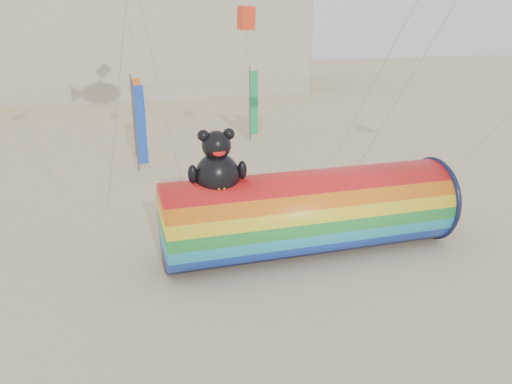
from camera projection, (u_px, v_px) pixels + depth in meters
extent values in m
plane|color=#CCB58C|center=(255.00, 270.00, 17.81)|extent=(160.00, 160.00, 0.00)
cube|color=#B7AD99|center=(23.00, 0.00, 52.75)|extent=(60.00, 15.00, 20.00)
cylinder|color=red|center=(309.00, 212.00, 18.74)|extent=(10.98, 3.20, 3.20)
torus|color=#0F1438|center=(432.00, 198.00, 20.18)|extent=(0.22, 3.36, 3.36)
cylinder|color=black|center=(435.00, 198.00, 20.22)|extent=(0.05, 3.17, 3.17)
ellipsoid|color=black|center=(217.00, 176.00, 17.22)|extent=(1.57, 1.40, 1.65)
ellipsoid|color=gold|center=(221.00, 183.00, 16.80)|extent=(0.81, 0.35, 0.70)
sphere|color=black|center=(216.00, 145.00, 16.85)|extent=(1.01, 1.01, 1.01)
sphere|color=black|center=(203.00, 136.00, 16.61)|extent=(0.40, 0.40, 0.40)
sphere|color=black|center=(229.00, 134.00, 16.85)|extent=(0.40, 0.40, 0.40)
ellipsoid|color=red|center=(219.00, 152.00, 16.53)|extent=(0.44, 0.16, 0.28)
ellipsoid|color=black|center=(193.00, 174.00, 16.85)|extent=(0.33, 0.33, 0.66)
ellipsoid|color=black|center=(242.00, 170.00, 17.31)|extent=(0.33, 0.33, 0.66)
imported|color=slate|center=(348.00, 201.00, 22.06)|extent=(0.72, 0.71, 1.68)
ellipsoid|color=#3F0B0E|center=(380.00, 228.00, 20.86)|extent=(1.17, 0.99, 0.41)
ellipsoid|color=#3F0B0E|center=(397.00, 228.00, 20.88)|extent=(0.99, 0.84, 0.34)
ellipsoid|color=#3F0B0E|center=(365.00, 229.00, 20.85)|extent=(0.91, 0.77, 0.32)
ellipsoid|color=#3F0B0E|center=(381.00, 225.00, 21.32)|extent=(0.78, 0.66, 0.27)
ellipsoid|color=#3F0B0E|center=(404.00, 225.00, 21.30)|extent=(0.73, 0.62, 0.25)
cylinder|color=#59595E|center=(136.00, 127.00, 28.27)|extent=(0.10, 0.10, 5.20)
cube|color=blue|center=(141.00, 125.00, 28.33)|extent=(0.56, 0.06, 4.50)
cylinder|color=#59595E|center=(133.00, 116.00, 31.33)|extent=(0.10, 0.10, 5.20)
cube|color=orange|center=(138.00, 115.00, 31.40)|extent=(0.56, 0.06, 4.50)
cylinder|color=#59595E|center=(250.00, 104.00, 35.29)|extent=(0.10, 0.10, 5.20)
cube|color=green|center=(254.00, 103.00, 35.36)|extent=(0.56, 0.06, 4.50)
cube|color=#FF3C1C|center=(246.00, 18.00, 26.53)|extent=(0.74, 0.74, 1.18)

